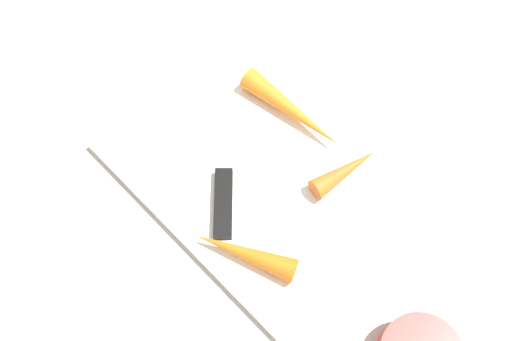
% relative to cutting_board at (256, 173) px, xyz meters
% --- Properties ---
extents(ground_plane, '(1.40, 1.40, 0.00)m').
position_rel_cutting_board_xyz_m(ground_plane, '(0.00, 0.00, -0.01)').
color(ground_plane, '#ADA8A0').
extents(cutting_board, '(0.36, 0.26, 0.01)m').
position_rel_cutting_board_xyz_m(cutting_board, '(0.00, 0.00, 0.00)').
color(cutting_board, white).
rests_on(cutting_board, ground_plane).
extents(knife, '(0.16, 0.15, 0.01)m').
position_rel_cutting_board_xyz_m(knife, '(-0.00, -0.05, 0.01)').
color(knife, '#B7B7BC').
rests_on(knife, cutting_board).
extents(carrot_longest, '(0.16, 0.04, 0.03)m').
position_rel_cutting_board_xyz_m(carrot_longest, '(-0.02, 0.09, 0.02)').
color(carrot_longest, orange).
rests_on(carrot_longest, cutting_board).
extents(carrot_shortest, '(0.04, 0.10, 0.03)m').
position_rel_cutting_board_xyz_m(carrot_shortest, '(0.08, 0.08, 0.02)').
color(carrot_shortest, orange).
rests_on(carrot_shortest, cutting_board).
extents(carrot_medium, '(0.13, 0.08, 0.03)m').
position_rel_cutting_board_xyz_m(carrot_medium, '(0.07, -0.09, 0.02)').
color(carrot_medium, orange).
rests_on(carrot_medium, cutting_board).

